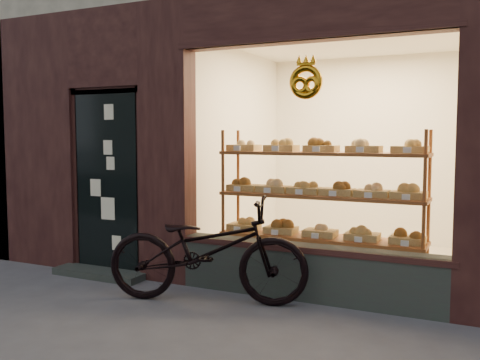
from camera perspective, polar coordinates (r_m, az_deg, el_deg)
The scene contains 2 objects.
display_shelf at distance 5.75m, azimuth 8.59°, elevation -2.85°, with size 2.20×0.45×1.70m.
bicycle at distance 5.29m, azimuth -3.54°, elevation -7.44°, with size 0.69×1.99×1.05m, color black.
Camera 1 is at (2.11, -2.90, 1.65)m, focal length 40.00 mm.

